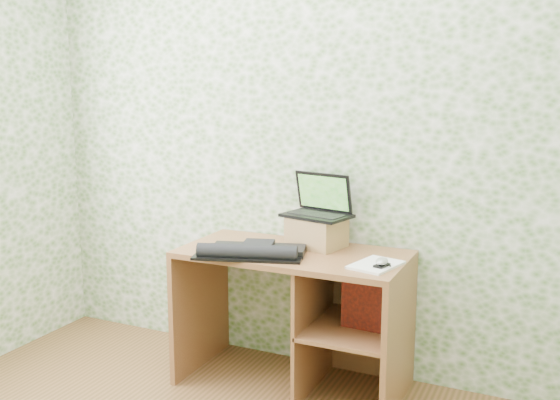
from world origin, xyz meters
The scene contains 10 objects.
wall_back centered at (0.00, 1.75, 1.30)m, with size 3.50×3.50×0.00m, color silver.
desk centered at (0.08, 1.47, 0.48)m, with size 1.20×0.60×0.75m.
riser centered at (0.08, 1.58, 0.83)m, with size 0.27×0.23×0.16m, color #9D7146.
laptop centered at (0.08, 1.62, 0.97)m, with size 0.39×0.32×0.23m.
keyboard centered at (-0.15, 1.27, 0.78)m, with size 0.56×0.42×0.08m.
headphones centered at (-0.35, 1.31, 0.76)m, with size 0.20×0.16×0.02m.
notepad centered at (0.48, 1.36, 0.76)m, with size 0.19×0.27×0.01m, color white.
mouse centered at (0.51, 1.32, 0.78)m, with size 0.06×0.09×0.03m, color silver.
pen centered at (0.52, 1.39, 0.77)m, with size 0.01×0.01×0.12m, color black.
red_box centered at (0.41, 1.44, 0.54)m, with size 0.25×0.08×0.30m, color maroon.
Camera 1 is at (1.28, -1.49, 1.61)m, focal length 40.00 mm.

